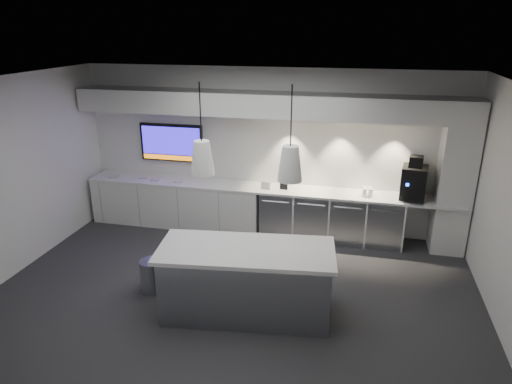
% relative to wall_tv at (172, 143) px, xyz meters
% --- Properties ---
extents(floor, '(7.00, 7.00, 0.00)m').
position_rel_wall_tv_xyz_m(floor, '(1.90, -2.45, -1.56)').
color(floor, '#2C2C2F').
rests_on(floor, ground).
extents(ceiling, '(7.00, 7.00, 0.00)m').
position_rel_wall_tv_xyz_m(ceiling, '(1.90, -2.45, 1.44)').
color(ceiling, black).
rests_on(ceiling, wall_back).
extents(wall_back, '(7.00, 0.00, 7.00)m').
position_rel_wall_tv_xyz_m(wall_back, '(1.90, 0.05, -0.06)').
color(wall_back, silver).
rests_on(wall_back, floor).
extents(wall_front, '(7.00, 0.00, 7.00)m').
position_rel_wall_tv_xyz_m(wall_front, '(1.90, -4.95, -0.06)').
color(wall_front, silver).
rests_on(wall_front, floor).
extents(wall_left, '(0.00, 7.00, 7.00)m').
position_rel_wall_tv_xyz_m(wall_left, '(-1.60, -2.45, -0.06)').
color(wall_left, silver).
rests_on(wall_left, floor).
extents(back_counter, '(6.80, 0.65, 0.04)m').
position_rel_wall_tv_xyz_m(back_counter, '(1.90, -0.27, -0.68)').
color(back_counter, white).
rests_on(back_counter, left_base_cabinets).
extents(left_base_cabinets, '(3.30, 0.63, 0.86)m').
position_rel_wall_tv_xyz_m(left_base_cabinets, '(0.15, -0.27, -1.13)').
color(left_base_cabinets, silver).
rests_on(left_base_cabinets, floor).
extents(fridge_unit_a, '(0.60, 0.61, 0.85)m').
position_rel_wall_tv_xyz_m(fridge_unit_a, '(2.15, -0.27, -1.13)').
color(fridge_unit_a, '#969A9E').
rests_on(fridge_unit_a, floor).
extents(fridge_unit_b, '(0.60, 0.61, 0.85)m').
position_rel_wall_tv_xyz_m(fridge_unit_b, '(2.78, -0.27, -1.13)').
color(fridge_unit_b, '#969A9E').
rests_on(fridge_unit_b, floor).
extents(fridge_unit_c, '(0.60, 0.61, 0.85)m').
position_rel_wall_tv_xyz_m(fridge_unit_c, '(3.41, -0.27, -1.13)').
color(fridge_unit_c, '#969A9E').
rests_on(fridge_unit_c, floor).
extents(fridge_unit_d, '(0.60, 0.61, 0.85)m').
position_rel_wall_tv_xyz_m(fridge_unit_d, '(4.04, -0.27, -1.13)').
color(fridge_unit_d, '#969A9E').
rests_on(fridge_unit_d, floor).
extents(backsplash, '(4.60, 0.03, 1.30)m').
position_rel_wall_tv_xyz_m(backsplash, '(3.10, 0.03, -0.01)').
color(backsplash, silver).
rests_on(backsplash, wall_back).
extents(soffit, '(6.90, 0.60, 0.40)m').
position_rel_wall_tv_xyz_m(soffit, '(1.90, -0.25, 0.84)').
color(soffit, silver).
rests_on(soffit, wall_back).
extents(column, '(0.55, 0.55, 2.60)m').
position_rel_wall_tv_xyz_m(column, '(5.10, -0.25, -0.26)').
color(column, silver).
rests_on(column, floor).
extents(wall_tv, '(1.25, 0.07, 0.72)m').
position_rel_wall_tv_xyz_m(wall_tv, '(0.00, 0.00, 0.00)').
color(wall_tv, black).
rests_on(wall_tv, wall_back).
extents(island, '(2.39, 1.25, 0.97)m').
position_rel_wall_tv_xyz_m(island, '(2.19, -2.85, -1.07)').
color(island, '#969A9E').
rests_on(island, floor).
extents(bin, '(0.45, 0.45, 0.48)m').
position_rel_wall_tv_xyz_m(bin, '(0.71, -2.62, -1.32)').
color(bin, '#969A9E').
rests_on(bin, floor).
extents(coffee_machine, '(0.46, 0.62, 0.74)m').
position_rel_wall_tv_xyz_m(coffee_machine, '(4.46, -0.25, -0.36)').
color(coffee_machine, black).
rests_on(coffee_machine, back_counter).
extents(sign_black, '(0.14, 0.03, 0.18)m').
position_rel_wall_tv_xyz_m(sign_black, '(2.25, -0.31, -0.57)').
color(sign_black, black).
rests_on(sign_black, back_counter).
extents(sign_white, '(0.18, 0.07, 0.14)m').
position_rel_wall_tv_xyz_m(sign_white, '(1.93, -0.37, -0.59)').
color(sign_white, white).
rests_on(sign_white, back_counter).
extents(cup_cluster, '(0.18, 0.18, 0.15)m').
position_rel_wall_tv_xyz_m(cup_cluster, '(3.71, -0.33, -0.58)').
color(cup_cluster, white).
rests_on(cup_cluster, back_counter).
extents(tray_a, '(0.18, 0.18, 0.02)m').
position_rel_wall_tv_xyz_m(tray_a, '(-1.10, -0.36, -0.65)').
color(tray_a, '#B5B5B5').
rests_on(tray_a, back_counter).
extents(tray_b, '(0.17, 0.17, 0.02)m').
position_rel_wall_tv_xyz_m(tray_b, '(-0.49, -0.30, -0.65)').
color(tray_b, '#B5B5B5').
rests_on(tray_b, back_counter).
extents(tray_c, '(0.17, 0.17, 0.02)m').
position_rel_wall_tv_xyz_m(tray_c, '(-0.22, -0.36, -0.65)').
color(tray_c, '#B5B5B5').
rests_on(tray_c, back_counter).
extents(tray_d, '(0.19, 0.19, 0.02)m').
position_rel_wall_tv_xyz_m(tray_d, '(0.25, -0.36, -0.65)').
color(tray_d, '#B5B5B5').
rests_on(tray_d, back_counter).
extents(pendant_left, '(0.30, 0.30, 1.12)m').
position_rel_wall_tv_xyz_m(pendant_left, '(1.64, -2.85, 0.59)').
color(pendant_left, silver).
rests_on(pendant_left, ceiling).
extents(pendant_right, '(0.30, 0.30, 1.12)m').
position_rel_wall_tv_xyz_m(pendant_right, '(2.73, -2.85, 0.59)').
color(pendant_right, silver).
rests_on(pendant_right, ceiling).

